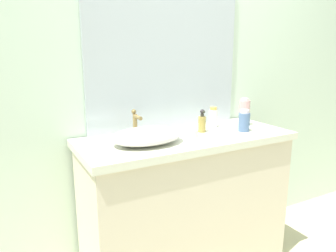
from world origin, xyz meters
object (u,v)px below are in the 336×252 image
soap_dispenser (202,123)px  perfume_bottle (213,117)px  candle_jar (193,133)px  lotion_bottle (244,121)px  spray_can (244,113)px  sink_basin (147,136)px

soap_dispenser → perfume_bottle: size_ratio=1.07×
perfume_bottle → candle_jar: 0.29m
lotion_bottle → spray_can: bearing=48.5°
spray_can → candle_jar: (-0.46, -0.08, -0.07)m
lotion_bottle → candle_jar: 0.36m
perfume_bottle → spray_can: size_ratio=0.72×
sink_basin → soap_dispenser: bearing=10.1°
spray_can → candle_jar: 0.47m
sink_basin → lotion_bottle: size_ratio=2.92×
soap_dispenser → spray_can: size_ratio=0.78×
perfume_bottle → spray_can: 0.22m
spray_can → perfume_bottle: bearing=163.5°
candle_jar → sink_basin: bearing=-177.8°
sink_basin → perfume_bottle: bearing=15.4°
spray_can → sink_basin: bearing=-173.3°
soap_dispenser → perfume_bottle: soap_dispenser is taller
sink_basin → lotion_bottle: bearing=-3.0°
sink_basin → candle_jar: sink_basin is taller
candle_jar → soap_dispenser: bearing=30.5°
sink_basin → soap_dispenser: soap_dispenser is taller
perfume_bottle → spray_can: bearing=-16.5°
soap_dispenser → candle_jar: size_ratio=2.63×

